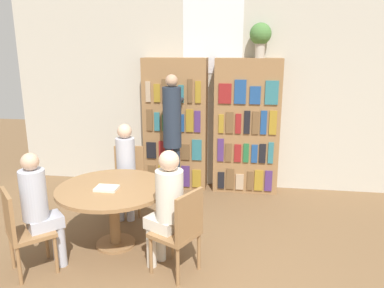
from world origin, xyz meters
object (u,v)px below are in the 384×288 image
Objects in this scene: chair_near_camera at (22,228)px; seated_reader_left at (125,166)px; reading_table at (113,196)px; seated_reader_right at (167,203)px; seated_reader_back at (40,205)px; chair_far_side at (181,229)px; bookshelf_left at (176,125)px; chair_left_side at (129,176)px; bookshelf_right at (247,127)px; librarian_standing at (172,126)px; flower_vase at (260,36)px.

chair_near_camera is 0.71× the size of seated_reader_left.
reading_table is 1.39× the size of chair_near_camera.
seated_reader_right is 1.25m from seated_reader_back.
chair_far_side reaches higher than reading_table.
bookshelf_left reaches higher than chair_left_side.
bookshelf_right reaches higher than librarian_standing.
reading_table is at bearing -126.44° from bookshelf_right.
chair_left_side is 1.70m from chair_far_side.
chair_far_side is at bearing 54.00° from chair_near_camera.
chair_near_camera is at bearing -131.02° from flower_vase.
librarian_standing is at bearing 75.07° from reading_table.
flower_vase is (0.15, 0.01, 1.33)m from bookshelf_right.
seated_reader_back is (-1.99, -2.48, -0.33)m from bookshelf_right.
bookshelf_left is 2.30× the size of chair_far_side.
chair_near_camera is at bearing 130.26° from seated_reader_right.
reading_table is at bearing 90.00° from chair_far_side.
seated_reader_back is (-1.24, -0.17, -0.03)m from seated_reader_right.
seated_reader_back is at bearing 121.58° from chair_far_side.
seated_reader_right is at bearing 114.01° from chair_left_side.
flower_vase reaches higher than seated_reader_left.
seated_reader_right is at bearing 58.26° from chair_near_camera.
seated_reader_left is 0.99× the size of seated_reader_right.
seated_reader_right is at bearing -81.35° from bookshelf_left.
bookshelf_left is 1.64× the size of seated_reader_left.
reading_table is 0.96m from chair_far_side.
flower_vase is 0.40× the size of reading_table.
chair_near_camera is (-2.12, -2.60, -0.52)m from bookshelf_right.
chair_left_side is at bearing 120.11° from seated_reader_back.
chair_left_side is at bearing -149.65° from flower_vase.
flower_vase is at bearing 0.22° from bookshelf_left.
chair_near_camera is (-1.02, -2.60, -0.52)m from bookshelf_left.
librarian_standing is (0.38, 1.44, 0.51)m from reading_table.
chair_left_side is 0.94m from librarian_standing.
bookshelf_left reaches higher than seated_reader_left.
chair_far_side is at bearing -78.02° from bookshelf_left.
chair_near_camera is 0.72× the size of seated_reader_back.
reading_table is at bearing 90.00° from seated_reader_left.
bookshelf_left is 1.00× the size of bookshelf_right.
bookshelf_right reaches higher than seated_reader_right.
flower_vase is at bearing 6.92° from seated_reader_right.
chair_left_side is 0.48× the size of librarian_standing.
chair_near_camera is (-2.27, -2.61, -1.85)m from flower_vase.
seated_reader_right is 1.87m from librarian_standing.
bookshelf_left is at bearing 95.79° from librarian_standing.
librarian_standing is at bearing 37.55° from seated_reader_right.
librarian_standing is (0.94, 1.98, 0.41)m from seated_reader_back.
bookshelf_right is (1.10, -0.00, 0.00)m from bookshelf_left.
librarian_standing is (-1.20, -0.51, -1.25)m from flower_vase.
librarian_standing is at bearing -143.89° from chair_left_side.
flower_vase reaches higher than librarian_standing.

